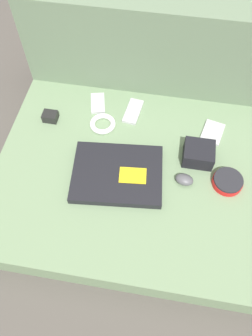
% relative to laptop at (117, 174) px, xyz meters
% --- Properties ---
extents(ground_plane, '(8.00, 8.00, 0.00)m').
position_rel_laptop_xyz_m(ground_plane, '(0.03, 0.02, -0.12)').
color(ground_plane, '#4C4742').
extents(couch_seat, '(0.91, 0.75, 0.11)m').
position_rel_laptop_xyz_m(couch_seat, '(0.03, 0.02, -0.07)').
color(couch_seat, slate).
rests_on(couch_seat, ground_plane).
extents(couch_backrest, '(0.91, 0.20, 0.46)m').
position_rel_laptop_xyz_m(couch_backrest, '(0.03, 0.50, 0.11)').
color(couch_backrest, '#60755B').
rests_on(couch_backrest, ground_plane).
extents(laptop, '(0.32, 0.26, 0.03)m').
position_rel_laptop_xyz_m(laptop, '(0.00, 0.00, 0.00)').
color(laptop, black).
rests_on(laptop, couch_seat).
extents(computer_mouse, '(0.07, 0.05, 0.03)m').
position_rel_laptop_xyz_m(computer_mouse, '(0.23, 0.01, 0.00)').
color(computer_mouse, '#4C4C51').
rests_on(computer_mouse, couch_seat).
extents(speaker_puck, '(0.10, 0.10, 0.03)m').
position_rel_laptop_xyz_m(speaker_puck, '(0.37, 0.03, 0.00)').
color(speaker_puck, red).
rests_on(speaker_puck, couch_seat).
extents(phone_silver, '(0.09, 0.12, 0.01)m').
position_rel_laptop_xyz_m(phone_silver, '(0.32, 0.24, -0.01)').
color(phone_silver, '#B7B7BC').
rests_on(phone_silver, couch_seat).
extents(phone_black, '(0.07, 0.13, 0.01)m').
position_rel_laptop_xyz_m(phone_black, '(0.01, 0.29, -0.01)').
color(phone_black, '#B7B7BC').
rests_on(phone_black, couch_seat).
extents(phone_small, '(0.08, 0.11, 0.01)m').
position_rel_laptop_xyz_m(phone_small, '(-0.14, 0.31, -0.01)').
color(phone_small, '#B7B7BC').
rests_on(phone_small, couch_seat).
extents(camera_pouch, '(0.10, 0.09, 0.06)m').
position_rel_laptop_xyz_m(camera_pouch, '(0.27, 0.12, 0.02)').
color(camera_pouch, black).
rests_on(camera_pouch, couch_seat).
extents(charger_brick, '(0.05, 0.04, 0.03)m').
position_rel_laptop_xyz_m(charger_brick, '(-0.30, 0.20, 0.00)').
color(charger_brick, black).
rests_on(charger_brick, couch_seat).
extents(cable_coil, '(0.10, 0.10, 0.02)m').
position_rel_laptop_xyz_m(cable_coil, '(-0.09, 0.21, -0.00)').
color(cable_coil, white).
rests_on(cable_coil, couch_seat).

